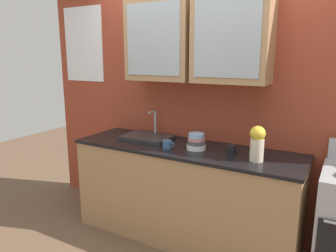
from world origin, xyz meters
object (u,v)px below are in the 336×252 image
at_px(bowl_stack, 196,142).
at_px(cup_near_sink, 167,144).
at_px(sink_faucet, 148,136).
at_px(vase, 257,143).
at_px(cup_near_bowls, 232,150).

xyz_separation_m(bowl_stack, cup_near_sink, (-0.25, -0.11, -0.03)).
height_order(sink_faucet, cup_near_sink, sink_faucet).
height_order(sink_faucet, bowl_stack, sink_faucet).
bearing_deg(bowl_stack, vase, -6.51).
distance_m(bowl_stack, vase, 0.58).
relative_size(bowl_stack, cup_near_bowls, 1.56).
bearing_deg(vase, bowl_stack, 173.49).
distance_m(bowl_stack, cup_near_bowls, 0.33).
bearing_deg(cup_near_bowls, cup_near_sink, -167.31).
bearing_deg(vase, sink_faucet, 171.24).
relative_size(bowl_stack, cup_near_sink, 1.52).
relative_size(sink_faucet, cup_near_sink, 4.28).
xyz_separation_m(sink_faucet, cup_near_bowls, (0.94, -0.10, 0.02)).
bearing_deg(sink_faucet, vase, -8.76).
distance_m(cup_near_sink, cup_near_bowls, 0.59).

